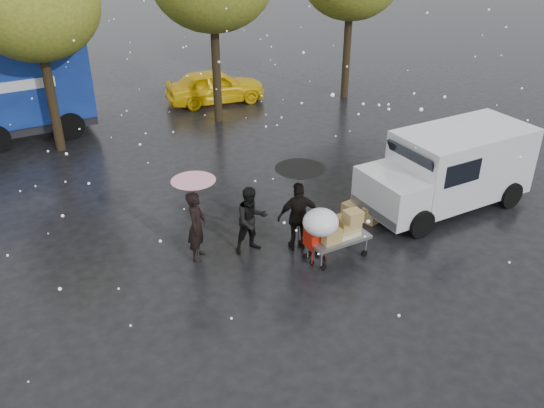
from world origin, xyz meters
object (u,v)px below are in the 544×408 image
person_pink (197,226)px  white_van (450,168)px  vendor_cart (341,230)px  person_black (299,216)px  yellow_taxi (215,86)px  shopping_cart (320,225)px

person_pink → white_van: white_van is taller
vendor_cart → white_van: 4.24m
person_pink → vendor_cart: 3.46m
white_van → person_black: bearing=178.9°
person_pink → person_black: person_black is taller
vendor_cart → yellow_taxi: yellow_taxi is taller
person_pink → person_black: (2.35, -0.82, 0.02)m
person_black → white_van: bearing=-164.8°
person_black → white_van: size_ratio=0.37×
person_pink → shopping_cart: bearing=-87.2°
person_pink → shopping_cart: (2.42, -1.63, 0.17)m
person_black → yellow_taxi: size_ratio=0.44×
white_van → yellow_taxi: size_ratio=1.19×
yellow_taxi → person_black: bearing=174.5°
vendor_cart → shopping_cart: bearing=-179.4°
white_van → yellow_taxi: white_van is taller
person_black → shopping_cart: bearing=111.5°
vendor_cart → yellow_taxi: 12.46m
person_black → shopping_cart: 0.83m
vendor_cart → shopping_cart: (-0.63, -0.01, 0.34)m
vendor_cart → shopping_cart: size_ratio=1.04×
shopping_cart → vendor_cart: bearing=0.6°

